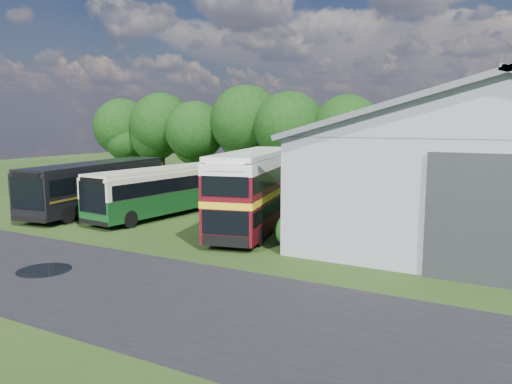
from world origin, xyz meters
The scene contains 15 objects.
ground centered at (0.00, 0.00, 0.00)m, with size 120.00×120.00×0.00m, color #1A3210.
asphalt_road centered at (3.00, -3.00, 0.00)m, with size 60.00×8.00×0.02m, color black.
puddle centered at (-1.50, -3.00, 0.00)m, with size 2.20×2.20×0.01m, color black.
tree_far_left centered at (-23.00, 24.00, 5.56)m, with size 6.12×6.12×8.64m.
tree_left_a centered at (-18.00, 24.50, 5.87)m, with size 6.46×6.46×9.12m.
tree_left_b centered at (-13.00, 23.50, 5.25)m, with size 5.78×5.78×8.16m.
tree_mid centered at (-8.00, 24.80, 6.18)m, with size 6.80×6.80×9.60m.
tree_right_a centered at (-3.00, 23.80, 5.69)m, with size 6.26×6.26×8.83m.
tree_right_b centered at (2.00, 24.60, 5.44)m, with size 5.98×5.98×8.45m.
shrub_front centered at (5.60, 6.00, 0.00)m, with size 1.70×1.70×1.70m, color #194714.
shrub_mid centered at (5.60, 8.00, 0.00)m, with size 1.60×1.60×1.60m, color #194714.
shrub_back centered at (5.60, 10.00, 0.00)m, with size 1.80×1.80×1.80m, color #194714.
bus_green_single centered at (-5.18, 9.21, 1.68)m, with size 3.57×11.61×3.15m.
bus_maroon_double centered at (2.33, 8.12, 2.25)m, with size 5.11×10.84×4.52m.
bus_dark_single centered at (-10.33, 8.24, 1.79)m, with size 4.42×12.48×3.37m.
Camera 1 is at (16.01, -16.23, 6.15)m, focal length 35.00 mm.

